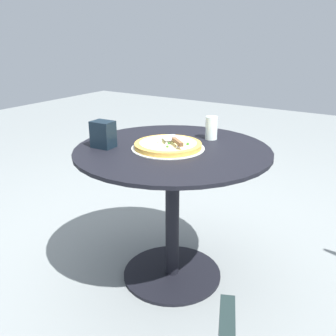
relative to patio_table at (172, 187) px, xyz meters
The scene contains 6 objects.
ground_plane 0.54m from the patio_table, ahead, with size 10.00×10.00×0.00m, color gray.
patio_table is the anchor object (origin of this frame).
pizza_on_tray 0.22m from the patio_table, 54.36° to the right, with size 0.36×0.36×0.05m.
pizza_server 0.26m from the patio_table, 42.81° to the left, with size 0.17×0.20×0.02m.
drinking_cup 0.38m from the patio_table, 162.17° to the left, with size 0.06×0.06×0.12m, color silver.
napkin_dispenser 0.44m from the patio_table, 60.53° to the right, with size 0.11×0.08×0.13m, color black.
Camera 1 is at (1.53, 0.96, 1.30)m, focal length 40.60 mm.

